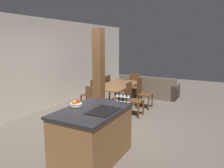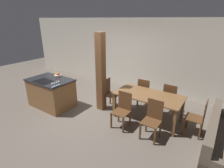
% 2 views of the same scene
% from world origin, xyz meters
% --- Properties ---
extents(ground_plane, '(16.00, 16.00, 0.00)m').
position_xyz_m(ground_plane, '(0.00, 0.00, 0.00)').
color(ground_plane, '#665B51').
extents(wall_back, '(11.20, 0.08, 2.70)m').
position_xyz_m(wall_back, '(0.00, 2.49, 1.35)').
color(wall_back, silver).
rests_on(wall_back, ground_plane).
extents(kitchen_island, '(1.39, 0.92, 0.91)m').
position_xyz_m(kitchen_island, '(-1.30, -0.43, 0.45)').
color(kitchen_island, olive).
rests_on(kitchen_island, ground_plane).
extents(fruit_bowl, '(0.21, 0.21, 0.12)m').
position_xyz_m(fruit_bowl, '(-1.31, -0.11, 0.95)').
color(fruit_bowl, silver).
rests_on(fruit_bowl, kitchen_island).
extents(wine_glass_near, '(0.06, 0.06, 0.15)m').
position_xyz_m(wine_glass_near, '(-0.68, -0.82, 1.02)').
color(wine_glass_near, silver).
rests_on(wine_glass_near, kitchen_island).
extents(wine_glass_middle, '(0.06, 0.06, 0.15)m').
position_xyz_m(wine_glass_middle, '(-0.68, -0.74, 1.02)').
color(wine_glass_middle, silver).
rests_on(wine_glass_middle, kitchen_island).
extents(wine_glass_far, '(0.06, 0.06, 0.15)m').
position_xyz_m(wine_glass_far, '(-0.68, -0.67, 1.02)').
color(wine_glass_far, silver).
rests_on(wine_glass_far, kitchen_island).
extents(wine_glass_end, '(0.06, 0.06, 0.15)m').
position_xyz_m(wine_glass_end, '(-0.68, -0.59, 1.02)').
color(wine_glass_end, silver).
rests_on(wine_glass_end, kitchen_island).
extents(dining_table, '(1.80, 0.91, 0.74)m').
position_xyz_m(dining_table, '(1.56, 0.53, 0.64)').
color(dining_table, brown).
rests_on(dining_table, ground_plane).
extents(dining_chair_near_left, '(0.40, 0.40, 0.92)m').
position_xyz_m(dining_chair_near_left, '(1.16, -0.14, 0.48)').
color(dining_chair_near_left, brown).
rests_on(dining_chair_near_left, ground_plane).
extents(dining_chair_near_right, '(0.40, 0.40, 0.92)m').
position_xyz_m(dining_chair_near_right, '(1.97, -0.14, 0.48)').
color(dining_chair_near_right, brown).
rests_on(dining_chair_near_right, ground_plane).
extents(dining_chair_far_left, '(0.40, 0.40, 0.92)m').
position_xyz_m(dining_chair_far_left, '(1.16, 1.21, 0.48)').
color(dining_chair_far_left, brown).
rests_on(dining_chair_far_left, ground_plane).
extents(dining_chair_far_right, '(0.40, 0.40, 0.92)m').
position_xyz_m(dining_chair_far_right, '(1.97, 1.21, 0.48)').
color(dining_chair_far_right, brown).
rests_on(dining_chair_far_right, ground_plane).
extents(dining_chair_head_end, '(0.40, 0.40, 0.92)m').
position_xyz_m(dining_chair_head_end, '(0.28, 0.53, 0.48)').
color(dining_chair_head_end, brown).
rests_on(dining_chair_head_end, ground_plane).
extents(dining_chair_foot_end, '(0.40, 0.40, 0.92)m').
position_xyz_m(dining_chair_foot_end, '(2.84, 0.53, 0.48)').
color(dining_chair_foot_end, brown).
rests_on(dining_chair_foot_end, ground_plane).
extents(timber_post, '(0.22, 0.22, 2.32)m').
position_xyz_m(timber_post, '(0.13, 0.31, 1.16)').
color(timber_post, brown).
rests_on(timber_post, ground_plane).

